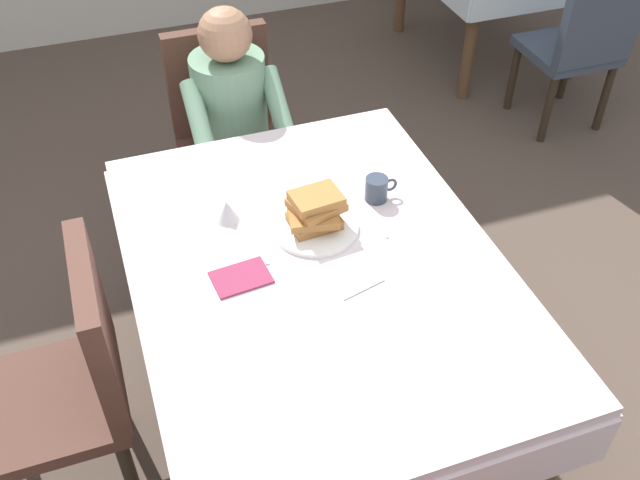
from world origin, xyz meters
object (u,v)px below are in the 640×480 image
(diner_person, at_px, (233,115))
(knife_right_of_plate, at_px, (372,219))
(background_chair_empty, at_px, (583,40))
(plate_breakfast, at_px, (315,227))
(fork_left_of_plate, at_px, (260,245))
(syrup_pitcher, at_px, (227,211))
(breakfast_stack, at_px, (315,210))
(dining_table_main, at_px, (319,284))
(spoon_near_edge, at_px, (363,289))
(chair_left_side, at_px, (75,374))
(cup_coffee, at_px, (377,189))
(chair_diner, at_px, (227,124))

(diner_person, bearing_deg, knife_right_of_plate, 105.70)
(background_chair_empty, bearing_deg, diner_person, -170.72)
(plate_breakfast, xyz_separation_m, fork_left_of_plate, (-0.19, -0.02, -0.01))
(plate_breakfast, xyz_separation_m, syrup_pitcher, (-0.25, 0.14, 0.03))
(background_chair_empty, bearing_deg, breakfast_stack, -148.01)
(dining_table_main, xyz_separation_m, fork_left_of_plate, (-0.15, 0.13, 0.09))
(spoon_near_edge, bearing_deg, chair_left_side, 156.06)
(spoon_near_edge, bearing_deg, dining_table_main, 106.32)
(chair_left_side, relative_size, fork_left_of_plate, 5.17)
(dining_table_main, bearing_deg, knife_right_of_plate, 30.06)
(cup_coffee, bearing_deg, fork_left_of_plate, -167.38)
(diner_person, height_order, spoon_near_edge, diner_person)
(breakfast_stack, xyz_separation_m, spoon_near_edge, (0.04, -0.31, -0.07))
(dining_table_main, distance_m, syrup_pitcher, 0.38)
(diner_person, bearing_deg, fork_left_of_plate, 81.40)
(diner_person, relative_size, spoon_near_edge, 7.47)
(diner_person, xyz_separation_m, cup_coffee, (0.30, -0.78, 0.11))
(chair_diner, distance_m, knife_right_of_plate, 1.09)
(chair_left_side, relative_size, breakfast_stack, 4.74)
(breakfast_stack, relative_size, syrup_pitcher, 2.45)
(cup_coffee, bearing_deg, background_chair_empty, 33.94)
(cup_coffee, height_order, background_chair_empty, background_chair_empty)
(breakfast_stack, xyz_separation_m, fork_left_of_plate, (-0.19, -0.02, -0.07))
(fork_left_of_plate, bearing_deg, chair_diner, -7.83)
(chair_diner, height_order, chair_left_side, same)
(spoon_near_edge, height_order, background_chair_empty, background_chair_empty)
(background_chair_empty, bearing_deg, chair_diner, -175.27)
(dining_table_main, relative_size, background_chair_empty, 1.64)
(dining_table_main, bearing_deg, cup_coffee, 38.84)
(syrup_pitcher, xyz_separation_m, knife_right_of_plate, (0.44, -0.16, -0.04))
(chair_diner, distance_m, breakfast_stack, 1.05)
(syrup_pitcher, xyz_separation_m, background_chair_empty, (2.13, 1.04, -0.25))
(plate_breakfast, height_order, syrup_pitcher, syrup_pitcher)
(dining_table_main, height_order, knife_right_of_plate, knife_right_of_plate)
(plate_breakfast, height_order, breakfast_stack, breakfast_stack)
(diner_person, distance_m, plate_breakfast, 0.86)
(chair_left_side, relative_size, plate_breakfast, 3.32)
(plate_breakfast, bearing_deg, syrup_pitcher, 151.47)
(breakfast_stack, distance_m, fork_left_of_plate, 0.21)
(chair_diner, height_order, spoon_near_edge, chair_diner)
(fork_left_of_plate, relative_size, spoon_near_edge, 1.20)
(fork_left_of_plate, bearing_deg, cup_coffee, -77.88)
(chair_left_side, height_order, breakfast_stack, chair_left_side)
(plate_breakfast, distance_m, background_chair_empty, 2.22)
(chair_left_side, distance_m, cup_coffee, 1.11)
(plate_breakfast, bearing_deg, cup_coffee, 17.52)
(chair_left_side, distance_m, plate_breakfast, 0.86)
(cup_coffee, xyz_separation_m, spoon_near_edge, (-0.20, -0.38, -0.04))
(chair_left_side, bearing_deg, chair_diner, -32.87)
(chair_diner, relative_size, spoon_near_edge, 6.20)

